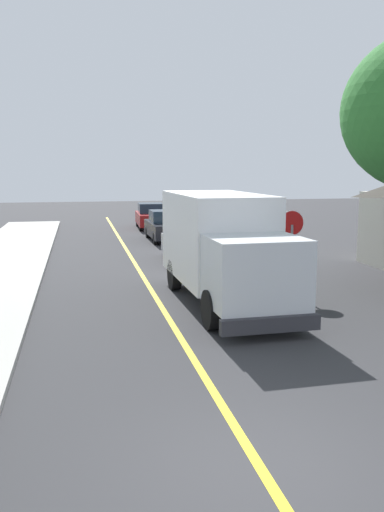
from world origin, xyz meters
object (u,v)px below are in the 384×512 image
(parked_car_far, at_px, (151,216))
(stop_sign, at_px, (292,236))
(parked_car_near, at_px, (190,244))
(parked_car_mid, at_px, (166,226))
(box_truck, at_px, (223,244))

(parked_car_far, bearing_deg, stop_sign, -84.73)
(parked_car_near, distance_m, parked_car_mid, 7.07)
(parked_car_mid, xyz_separation_m, parked_car_far, (0.04, 6.36, 0.00))
(box_truck, height_order, parked_car_mid, box_truck)
(parked_car_mid, relative_size, stop_sign, 1.67)
(parked_car_mid, height_order, stop_sign, stop_sign)
(box_truck, distance_m, parked_car_far, 20.41)
(box_truck, xyz_separation_m, parked_car_far, (0.62, 20.38, -0.97))
(parked_car_near, relative_size, parked_car_mid, 1.00)
(stop_sign, bearing_deg, parked_car_mid, 97.94)
(box_truck, xyz_separation_m, parked_car_near, (0.48, 6.95, -0.97))
(parked_car_mid, bearing_deg, parked_car_near, -90.76)
(box_truck, distance_m, stop_sign, 2.53)
(box_truck, relative_size, stop_sign, 2.73)
(box_truck, relative_size, parked_car_mid, 1.64)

